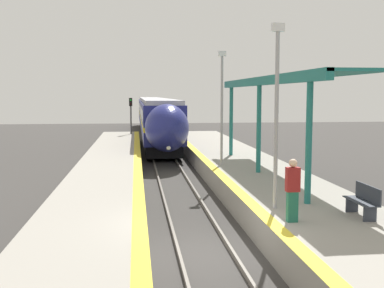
# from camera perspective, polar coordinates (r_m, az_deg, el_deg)

# --- Properties ---
(ground_plane) EXTENTS (120.00, 120.00, 0.00)m
(ground_plane) POSITION_cam_1_polar(r_m,az_deg,el_deg) (13.27, 1.61, -13.03)
(ground_plane) COLOR #383533
(rail_left) EXTENTS (0.08, 90.00, 0.15)m
(rail_left) POSITION_cam_1_polar(r_m,az_deg,el_deg) (13.16, -1.58, -12.84)
(rail_left) COLOR slate
(rail_left) RESTS_ON ground_plane
(rail_right) EXTENTS (0.08, 90.00, 0.15)m
(rail_right) POSITION_cam_1_polar(r_m,az_deg,el_deg) (13.36, 4.74, -12.57)
(rail_right) COLOR slate
(rail_right) RESTS_ON ground_plane
(train) EXTENTS (2.74, 42.17, 3.93)m
(train) POSITION_cam_1_polar(r_m,az_deg,el_deg) (47.66, -4.50, 3.40)
(train) COLOR black
(train) RESTS_ON ground_plane
(platform_right) EXTENTS (4.10, 64.00, 0.91)m
(platform_right) POSITION_cam_1_polar(r_m,az_deg,el_deg) (14.09, 16.52, -10.22)
(platform_right) COLOR gray
(platform_right) RESTS_ON ground_plane
(platform_left) EXTENTS (3.19, 64.00, 0.91)m
(platform_left) POSITION_cam_1_polar(r_m,az_deg,el_deg) (13.07, -12.45, -11.38)
(platform_left) COLOR gray
(platform_left) RESTS_ON ground_plane
(platform_bench) EXTENTS (0.44, 1.44, 0.89)m
(platform_bench) POSITION_cam_1_polar(r_m,az_deg,el_deg) (14.31, 19.68, -6.29)
(platform_bench) COLOR #2D333D
(platform_bench) RESTS_ON platform_right
(person_waiting) EXTENTS (0.36, 0.22, 1.70)m
(person_waiting) POSITION_cam_1_polar(r_m,az_deg,el_deg) (13.13, 11.83, -5.28)
(person_waiting) COLOR #1E604C
(person_waiting) RESTS_ON platform_right
(railway_signal) EXTENTS (0.28, 0.28, 4.01)m
(railway_signal) POSITION_cam_1_polar(r_m,az_deg,el_deg) (41.81, -7.26, 3.33)
(railway_signal) COLOR #59595E
(railway_signal) RESTS_ON ground_plane
(lamppost_near) EXTENTS (0.36, 0.20, 5.45)m
(lamppost_near) POSITION_cam_1_polar(r_m,az_deg,el_deg) (14.39, 9.99, 4.68)
(lamppost_near) COLOR #9E9EA3
(lamppost_near) RESTS_ON platform_right
(lamppost_mid) EXTENTS (0.36, 0.20, 5.45)m
(lamppost_mid) POSITION_cam_1_polar(r_m,az_deg,el_deg) (23.22, 3.56, 5.18)
(lamppost_mid) COLOR #9E9EA3
(lamppost_mid) RESTS_ON platform_right
(station_canopy) EXTENTS (2.02, 15.19, 4.15)m
(station_canopy) POSITION_cam_1_polar(r_m,az_deg,el_deg) (21.19, 9.49, 7.02)
(station_canopy) COLOR #1E6B66
(station_canopy) RESTS_ON platform_right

